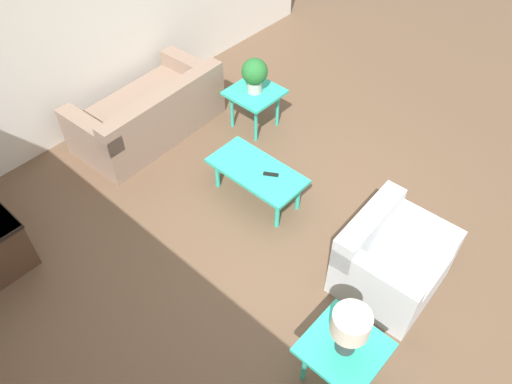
{
  "coord_description": "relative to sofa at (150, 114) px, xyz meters",
  "views": [
    {
      "loc": [
        -1.93,
        2.72,
        4.06
      ],
      "look_at": [
        0.3,
        0.26,
        0.55
      ],
      "focal_mm": 35.0,
      "sensor_mm": 36.0,
      "label": 1
    }
  ],
  "objects": [
    {
      "name": "coffee_table",
      "position": [
        -1.72,
        -0.05,
        0.08
      ],
      "size": [
        1.05,
        0.52,
        0.41
      ],
      "color": "#2DB79E",
      "rests_on": "ground_plane"
    },
    {
      "name": "side_table_lamp",
      "position": [
        -3.58,
        1.01,
        0.17
      ],
      "size": [
        0.59,
        0.59,
        0.52
      ],
      "color": "#2DB79E",
      "rests_on": "ground_plane"
    },
    {
      "name": "table_lamp",
      "position": [
        -3.58,
        1.01,
        0.53
      ],
      "size": [
        0.29,
        0.29,
        0.45
      ],
      "color": "#333333",
      "rests_on": "side_table_lamp"
    },
    {
      "name": "remote_control",
      "position": [
        -1.89,
        -0.09,
        0.14
      ],
      "size": [
        0.16,
        0.12,
        0.02
      ],
      "color": "black",
      "rests_on": "coffee_table"
    },
    {
      "name": "ground_plane",
      "position": [
        -2.32,
        0.03,
        -0.28
      ],
      "size": [
        14.0,
        14.0,
        0.0
      ],
      "primitive_type": "plane",
      "color": "brown"
    },
    {
      "name": "armchair",
      "position": [
        -3.35,
        -0.05,
        0.03
      ],
      "size": [
        0.85,
        0.95,
        0.77
      ],
      "rotation": [
        0.0,
        0.0,
        -1.53
      ],
      "color": "silver",
      "rests_on": "ground_plane"
    },
    {
      "name": "sofa",
      "position": [
        0.0,
        0.0,
        0.0
      ],
      "size": [
        1.01,
        1.85,
        0.73
      ],
      "rotation": [
        0.0,
        0.0,
        1.62
      ],
      "color": "gray",
      "rests_on": "ground_plane"
    },
    {
      "name": "potted_plant",
      "position": [
        -0.87,
        -0.96,
        0.49
      ],
      "size": [
        0.31,
        0.31,
        0.43
      ],
      "color": "#B2ADA3",
      "rests_on": "side_table_plant"
    },
    {
      "name": "wall_right",
      "position": [
        0.74,
        0.03,
        1.07
      ],
      "size": [
        0.12,
        7.2,
        2.7
      ],
      "color": "silver",
      "rests_on": "ground_plane"
    },
    {
      "name": "side_table_plant",
      "position": [
        -0.87,
        -0.96,
        0.17
      ],
      "size": [
        0.59,
        0.59,
        0.52
      ],
      "color": "#2DB79E",
      "rests_on": "ground_plane"
    }
  ]
}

